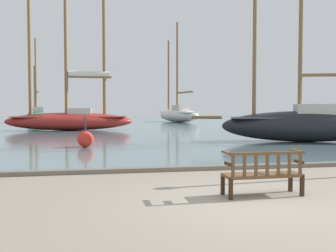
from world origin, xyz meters
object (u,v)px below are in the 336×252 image
Objects in this scene: park_bench at (263,173)px; sailboat_mid_starboard at (71,116)px; sailboat_far_starboard at (304,123)px; sailboat_centre_channel at (178,114)px; sailboat_mid_port at (37,115)px; channel_buoy at (85,139)px.

sailboat_mid_starboard reaches higher than park_bench.
park_bench is 12.73m from sailboat_far_starboard.
sailboat_mid_starboard is at bearing -126.26° from sailboat_centre_channel.
sailboat_mid_starboard is at bearing 134.29° from sailboat_far_starboard.
park_bench is 24.08m from sailboat_mid_starboard.
sailboat_mid_starboard reaches higher than sailboat_far_starboard.
sailboat_centre_channel is at bearing 80.37° from park_bench.
sailboat_far_starboard is at bearing 55.97° from park_bench.
sailboat_centre_channel is (17.47, 0.00, 0.15)m from sailboat_mid_port.
channel_buoy is (1.61, -13.66, -0.77)m from sailboat_mid_starboard.
sailboat_mid_port is at bearing 104.85° from park_bench.
channel_buoy is at bearing -176.04° from sailboat_far_starboard.
channel_buoy is at bearing -77.40° from sailboat_mid_port.
sailboat_mid_port is at bearing 120.94° from sailboat_far_starboard.
sailboat_mid_port is 31.16m from channel_buoy.
park_bench is 0.11× the size of sailboat_mid_starboard.
park_bench is at bearing -99.63° from sailboat_centre_channel.
sailboat_far_starboard reaches higher than channel_buoy.
sailboat_mid_port is 0.72× the size of sailboat_mid_starboard.
sailboat_far_starboard is (0.30, -29.65, -0.09)m from sailboat_centre_channel.
sailboat_far_starboard is 0.70× the size of sailboat_mid_starboard.
park_bench is 0.16× the size of sailboat_mid_port.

